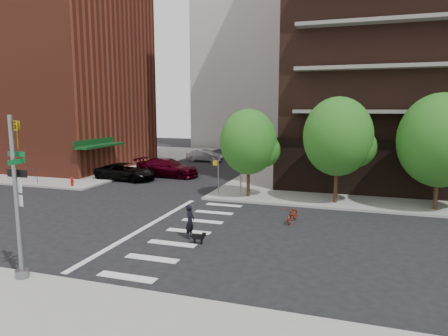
{
  "coord_description": "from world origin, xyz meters",
  "views": [
    {
      "loc": [
        10.97,
        -18.55,
        6.38
      ],
      "look_at": [
        3.0,
        6.0,
        2.5
      ],
      "focal_mm": 32.0,
      "sensor_mm": 36.0,
      "label": 1
    }
  ],
  "objects_px": {
    "fire_hydrant": "(72,181)",
    "dog_walker": "(190,222)",
    "parked_car_black": "(126,172)",
    "parked_car_maroon": "(167,168)",
    "parked_car_silver": "(205,156)",
    "traffic_signal": "(18,211)",
    "scooter": "(293,214)"
  },
  "relations": [
    {
      "from": "parked_car_maroon",
      "to": "scooter",
      "type": "relative_size",
      "value": 3.48
    },
    {
      "from": "traffic_signal",
      "to": "scooter",
      "type": "bearing_deg",
      "value": 52.39
    },
    {
      "from": "parked_car_maroon",
      "to": "parked_car_silver",
      "type": "distance_m",
      "value": 11.29
    },
    {
      "from": "traffic_signal",
      "to": "dog_walker",
      "type": "relative_size",
      "value": 3.6
    },
    {
      "from": "traffic_signal",
      "to": "dog_walker",
      "type": "bearing_deg",
      "value": 58.83
    },
    {
      "from": "traffic_signal",
      "to": "parked_car_silver",
      "type": "height_order",
      "value": "traffic_signal"
    },
    {
      "from": "parked_car_black",
      "to": "scooter",
      "type": "height_order",
      "value": "parked_car_black"
    },
    {
      "from": "traffic_signal",
      "to": "scooter",
      "type": "xyz_separation_m",
      "value": [
        8.38,
        10.88,
        -2.25
      ]
    },
    {
      "from": "fire_hydrant",
      "to": "parked_car_black",
      "type": "xyz_separation_m",
      "value": [
        2.3,
        4.37,
        0.21
      ]
    },
    {
      "from": "parked_car_silver",
      "to": "scooter",
      "type": "bearing_deg",
      "value": -148.23
    },
    {
      "from": "traffic_signal",
      "to": "parked_car_maroon",
      "type": "bearing_deg",
      "value": 102.63
    },
    {
      "from": "parked_car_maroon",
      "to": "dog_walker",
      "type": "xyz_separation_m",
      "value": [
        8.99,
        -15.9,
        -0.04
      ]
    },
    {
      "from": "traffic_signal",
      "to": "parked_car_black",
      "type": "bearing_deg",
      "value": 111.46
    },
    {
      "from": "parked_car_maroon",
      "to": "parked_car_silver",
      "type": "xyz_separation_m",
      "value": [
        -0.5,
        11.28,
        -0.15
      ]
    },
    {
      "from": "fire_hydrant",
      "to": "dog_walker",
      "type": "height_order",
      "value": "dog_walker"
    },
    {
      "from": "traffic_signal",
      "to": "parked_car_silver",
      "type": "relative_size",
      "value": 1.38
    },
    {
      "from": "parked_car_maroon",
      "to": "scooter",
      "type": "distance_m",
      "value": 17.72
    },
    {
      "from": "parked_car_black",
      "to": "dog_walker",
      "type": "height_order",
      "value": "dog_walker"
    },
    {
      "from": "fire_hydrant",
      "to": "scooter",
      "type": "bearing_deg",
      "value": -13.49
    },
    {
      "from": "parked_car_black",
      "to": "dog_walker",
      "type": "distance_m",
      "value": 17.57
    },
    {
      "from": "parked_car_silver",
      "to": "scooter",
      "type": "distance_m",
      "value": 26.75
    },
    {
      "from": "scooter",
      "to": "parked_car_maroon",
      "type": "bearing_deg",
      "value": 146.86
    },
    {
      "from": "fire_hydrant",
      "to": "parked_car_maroon",
      "type": "relative_size",
      "value": 0.12
    },
    {
      "from": "scooter",
      "to": "traffic_signal",
      "type": "bearing_deg",
      "value": -119.97
    },
    {
      "from": "traffic_signal",
      "to": "scooter",
      "type": "height_order",
      "value": "traffic_signal"
    },
    {
      "from": "dog_walker",
      "to": "scooter",
      "type": "bearing_deg",
      "value": -43.8
    },
    {
      "from": "parked_car_black",
      "to": "parked_car_silver",
      "type": "height_order",
      "value": "parked_car_black"
    },
    {
      "from": "fire_hydrant",
      "to": "scooter",
      "type": "xyz_separation_m",
      "value": [
        18.41,
        -4.42,
        -0.1
      ]
    },
    {
      "from": "parked_car_black",
      "to": "dog_walker",
      "type": "xyz_separation_m",
      "value": [
        11.69,
        -13.12,
        0.07
      ]
    },
    {
      "from": "fire_hydrant",
      "to": "dog_walker",
      "type": "distance_m",
      "value": 16.5
    },
    {
      "from": "fire_hydrant",
      "to": "parked_car_maroon",
      "type": "xyz_separation_m",
      "value": [
        5.0,
        7.15,
        0.32
      ]
    },
    {
      "from": "traffic_signal",
      "to": "parked_car_maroon",
      "type": "relative_size",
      "value": 1.0
    }
  ]
}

